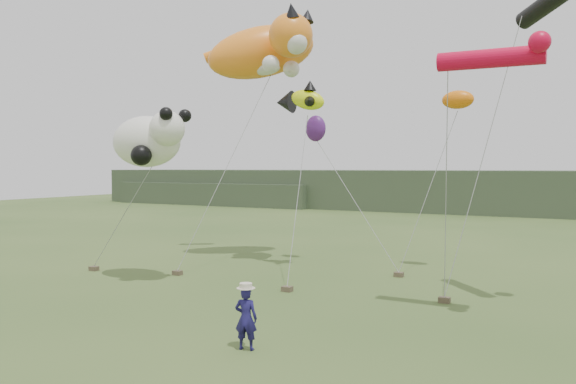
% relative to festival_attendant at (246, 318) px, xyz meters
% --- Properties ---
extents(ground, '(120.00, 120.00, 0.00)m').
position_rel_festival_attendant_xyz_m(ground, '(-1.12, 1.59, -0.75)').
color(ground, '#385123').
rests_on(ground, ground).
extents(headland, '(90.00, 13.00, 4.00)m').
position_rel_festival_attendant_xyz_m(headland, '(-4.23, 46.28, 1.17)').
color(headland, '#2D3D28').
rests_on(headland, ground).
extents(festival_attendant, '(0.62, 0.48, 1.50)m').
position_rel_festival_attendant_xyz_m(festival_attendant, '(0.00, 0.00, 0.00)').
color(festival_attendant, '#19154E').
rests_on(festival_attendant, ground).
extents(sandbag_anchors, '(14.53, 5.06, 0.18)m').
position_rel_festival_attendant_xyz_m(sandbag_anchors, '(-3.40, 7.04, -0.66)').
color(sandbag_anchors, brown).
rests_on(sandbag_anchors, ground).
extents(cat_kite, '(6.85, 5.29, 3.48)m').
position_rel_festival_attendant_xyz_m(cat_kite, '(-6.11, 11.41, 8.99)').
color(cat_kite, orange).
rests_on(cat_kite, ground).
extents(fish_kite, '(2.54, 1.68, 1.38)m').
position_rel_festival_attendant_xyz_m(fish_kite, '(-3.85, 10.22, 6.42)').
color(fish_kite, '#DDEF0F').
rests_on(fish_kite, ground).
extents(tube_kites, '(4.63, 4.66, 3.02)m').
position_rel_festival_attendant_xyz_m(tube_kites, '(5.65, 6.83, 7.84)').
color(tube_kites, black).
rests_on(tube_kites, ground).
extents(panda_kite, '(3.40, 2.20, 2.11)m').
position_rel_festival_attendant_xyz_m(panda_kite, '(-7.47, 4.99, 4.59)').
color(panda_kite, white).
rests_on(panda_kite, ground).
extents(misc_kites, '(7.26, 1.42, 1.99)m').
position_rel_festival_attendant_xyz_m(misc_kites, '(-0.81, 12.29, 5.84)').
color(misc_kites, orange).
rests_on(misc_kites, ground).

